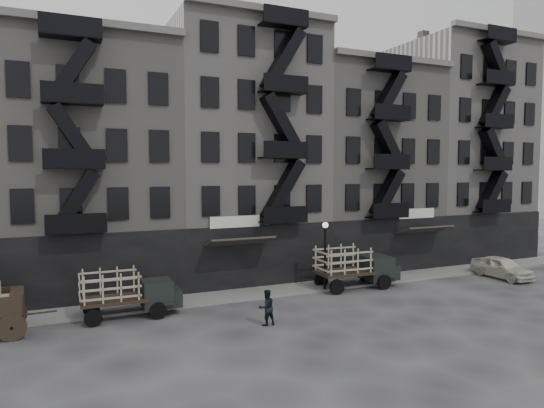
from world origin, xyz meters
name	(u,v)px	position (x,y,z in m)	size (l,w,h in m)	color
ground	(301,308)	(0.00, 0.00, 0.00)	(140.00, 140.00, 0.00)	#38383A
sidewalk	(273,291)	(0.00, 3.75, 0.07)	(55.00, 2.50, 0.15)	slate
building_midwest	(88,169)	(-10.00, 9.83, 7.50)	(10.00, 11.35, 16.20)	gray
building_center	(238,155)	(0.00, 9.82, 8.50)	(10.00, 11.35, 18.20)	gray
building_mideast	(356,169)	(10.00, 9.83, 7.50)	(10.00, 11.35, 16.20)	gray
building_east	(451,152)	(20.00, 9.82, 9.00)	(10.00, 11.35, 19.20)	gray
lamp_post	(325,247)	(3.00, 2.60, 2.78)	(0.36, 0.36, 4.28)	black
stake_truck_west	(128,290)	(-8.75, 2.16, 1.40)	(4.94, 2.13, 2.46)	black
stake_truck_east	(355,264)	(5.20, 2.59, 1.54)	(5.45, 2.42, 2.69)	black
car_east	(502,267)	(16.03, 0.81, 0.75)	(1.76, 4.38, 1.49)	beige
pedestrian_mid	(267,307)	(-2.86, -1.87, 0.86)	(0.84, 0.65, 1.73)	black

